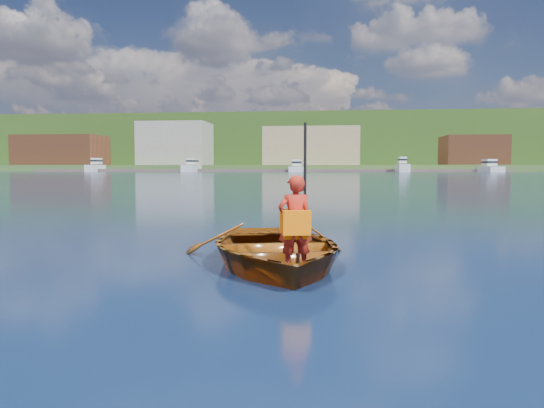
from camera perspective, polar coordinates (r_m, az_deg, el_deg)
ground at (r=6.78m, az=-10.08°, el=-7.76°), size 600.00×600.00×0.00m
rowboat at (r=7.45m, az=0.20°, el=-4.83°), size 3.41×4.18×0.76m
child_paddler at (r=6.53m, az=2.52°, el=-2.02°), size 0.48×0.41×1.83m
shoreline at (r=243.14m, az=6.16°, el=6.09°), size 400.00×140.00×22.00m
dock at (r=154.54m, az=3.78°, el=3.63°), size 159.90×14.99×0.80m
waterfront_buildings at (r=171.74m, az=3.37°, el=6.12°), size 202.00×16.00×14.00m
marina_yachts at (r=149.70m, az=7.68°, el=3.96°), size 146.36×13.29×4.44m
hillside_trees at (r=247.02m, az=7.76°, el=7.99°), size 291.46×81.29×25.41m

